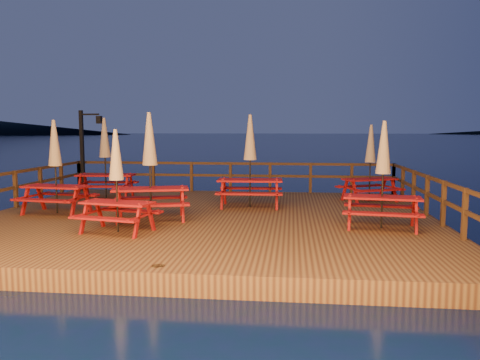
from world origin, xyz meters
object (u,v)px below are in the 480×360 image
at_px(lamp_post, 86,143).
at_px(picnic_table_1, 383,173).
at_px(picnic_table_0, 117,179).
at_px(picnic_table_2, 250,159).

distance_m(lamp_post, picnic_table_1, 11.26).
bearing_deg(picnic_table_1, picnic_table_0, -161.44).
bearing_deg(picnic_table_0, picnic_table_2, 66.65).
relative_size(picnic_table_0, picnic_table_1, 0.92).
bearing_deg(picnic_table_1, lamp_post, 158.18).
height_order(lamp_post, picnic_table_1, lamp_post).
xyz_separation_m(lamp_post, picnic_table_2, (6.41, -2.93, -0.37)).
bearing_deg(lamp_post, picnic_table_2, -24.57).
xyz_separation_m(picnic_table_0, picnic_table_2, (2.65, 3.79, 0.22)).
bearing_deg(lamp_post, picnic_table_0, -60.80).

